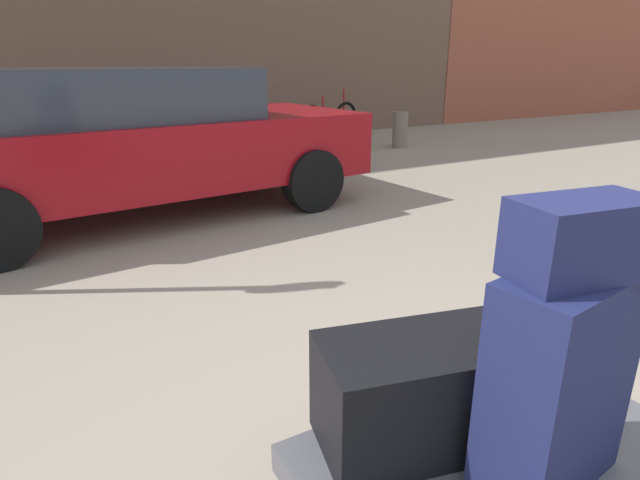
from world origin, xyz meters
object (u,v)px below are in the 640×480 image
object	(u,v)px
parked_car	(138,139)
bollard_kerb_far	(400,130)
suitcase_navy_rear_left	(557,382)
bicycle_leaning	(329,121)
duffel_bag_navy_topmost_pile	(582,239)
bollard_kerb_near	(270,140)
bollard_kerb_mid	(344,134)
duffel_bag_black_stacked_top	(427,391)

from	to	relation	value
parked_car	bollard_kerb_far	distance (m)	5.41
suitcase_navy_rear_left	bicycle_leaning	bearing A→B (deg)	55.79
bicycle_leaning	suitcase_navy_rear_left	bearing A→B (deg)	-116.79
duffel_bag_navy_topmost_pile	suitcase_navy_rear_left	bearing A→B (deg)	9.67
bollard_kerb_near	bollard_kerb_far	size ratio (longest dim) A/B	1.00
parked_car	bollard_kerb_mid	distance (m)	4.35
duffel_bag_navy_topmost_pile	bollard_kerb_near	xyz separation A→B (m)	(2.21, 6.74, -0.75)
duffel_bag_navy_topmost_pile	bollard_kerb_mid	world-z (taller)	duffel_bag_navy_topmost_pile
duffel_bag_black_stacked_top	suitcase_navy_rear_left	bearing A→B (deg)	-43.08
suitcase_navy_rear_left	bollard_kerb_near	size ratio (longest dim) A/B	1.00
suitcase_navy_rear_left	duffel_bag_navy_topmost_pile	size ratio (longest dim) A/B	1.73
duffel_bag_navy_topmost_pile	parked_car	bearing A→B (deg)	101.90
parked_car	bollard_kerb_near	bearing A→B (deg)	42.30
duffel_bag_navy_topmost_pile	parked_car	world-z (taller)	parked_car
bollard_kerb_far	duffel_bag_black_stacked_top	bearing A→B (deg)	-127.53
bicycle_leaning	bollard_kerb_far	world-z (taller)	bicycle_leaning
suitcase_navy_rear_left	bollard_kerb_far	bearing A→B (deg)	47.36
bollard_kerb_near	bollard_kerb_mid	world-z (taller)	same
suitcase_navy_rear_left	duffel_bag_black_stacked_top	distance (m)	0.38
bollard_kerb_mid	bollard_kerb_far	distance (m)	1.20
bicycle_leaning	parked_car	bearing A→B (deg)	-140.49
duffel_bag_navy_topmost_pile	bicycle_leaning	distance (m)	9.08
parked_car	duffel_bag_navy_topmost_pile	bearing A→B (deg)	-87.77
parked_car	bollard_kerb_far	xyz separation A→B (m)	(4.94, 2.17, -0.45)
duffel_bag_black_stacked_top	bollard_kerb_far	size ratio (longest dim) A/B	1.06
parked_car	bollard_kerb_near	xyz separation A→B (m)	(2.38, 2.17, -0.45)
bicycle_leaning	bollard_kerb_near	distance (m)	2.31
duffel_bag_navy_topmost_pile	bollard_kerb_far	xyz separation A→B (m)	(4.76, 6.74, -0.75)
duffel_bag_black_stacked_top	bicycle_leaning	xyz separation A→B (m)	(4.28, 7.79, -0.14)
parked_car	bollard_kerb_mid	world-z (taller)	parked_car
duffel_bag_navy_topmost_pile	parked_car	size ratio (longest dim) A/B	0.08
bicycle_leaning	bollard_kerb_mid	size ratio (longest dim) A/B	2.68
parked_car	bollard_kerb_near	world-z (taller)	parked_car
duffel_bag_navy_topmost_pile	bicycle_leaning	world-z (taller)	duffel_bag_navy_topmost_pile
duffel_bag_black_stacked_top	bollard_kerb_far	xyz separation A→B (m)	(4.95, 6.45, -0.20)
bicycle_leaning	duffel_bag_black_stacked_top	bearing A→B (deg)	-118.76
parked_car	bollard_kerb_mid	size ratio (longest dim) A/B	7.11
duffel_bag_navy_topmost_pile	bollard_kerb_near	size ratio (longest dim) A/B	0.58
suitcase_navy_rear_left	bollard_kerb_near	world-z (taller)	suitcase_navy_rear_left
duffel_bag_black_stacked_top	bollard_kerb_far	bearing A→B (deg)	66.18
duffel_bag_navy_topmost_pile	bollard_kerb_far	distance (m)	8.29
bicycle_leaning	bollard_kerb_mid	bearing A→B (deg)	-111.19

